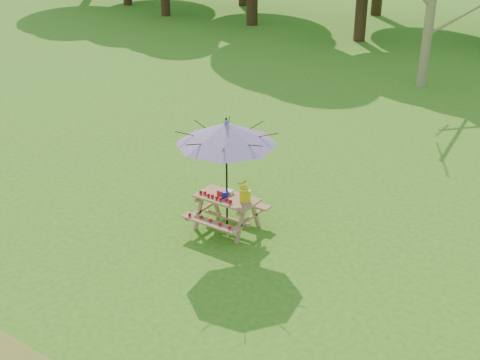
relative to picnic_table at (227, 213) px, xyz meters
The scene contains 6 objects.
ground 3.97m from the picnic_table, 146.22° to the right, with size 120.00×120.00×0.00m, color #2A7516.
picnic_table is the anchor object (origin of this frame).
patio_umbrella 1.62m from the picnic_table, 84.81° to the left, with size 2.26×2.26×2.25m.
produce_bins 0.40m from the picnic_table, 158.95° to the left, with size 0.26×0.31×0.13m.
tomatoes_row 0.44m from the picnic_table, 130.20° to the right, with size 0.77×0.13×0.07m, color red, non-canonical shape.
flower_bucket 0.70m from the picnic_table, ahead, with size 0.35×0.33×0.46m.
Camera 1 is at (9.24, -6.11, 5.67)m, focal length 45.00 mm.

